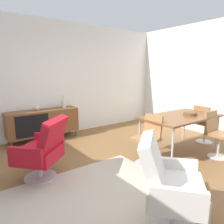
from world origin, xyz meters
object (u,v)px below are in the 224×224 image
at_px(dining_chair_front_right, 217,133).
at_px(lounge_chair_red, 43,149).
at_px(wooden_bowl_on_table, 190,114).
at_px(armchair_black_shell, 169,183).
at_px(sideboard, 43,122).
at_px(vase_cobalt, 37,107).
at_px(vase_sculptural_dark, 64,104).
at_px(dining_table, 180,118).
at_px(dining_chair_far_end, 204,123).
at_px(dining_chair_near_window, 148,137).

bearing_deg(dining_chair_front_right, lounge_chair_red, 159.00).
xyz_separation_m(wooden_bowl_on_table, armchair_black_shell, (-1.99, -1.09, -0.30)).
relative_size(dining_chair_front_right, lounge_chair_red, 0.90).
relative_size(sideboard, wooden_bowl_on_table, 6.15).
bearing_deg(wooden_bowl_on_table, dining_chair_front_right, -69.92).
relative_size(vase_cobalt, vase_sculptural_dark, 0.47).
xyz_separation_m(dining_chair_front_right, lounge_chair_red, (-2.90, 1.11, -0.00)).
height_order(vase_cobalt, armchair_black_shell, armchair_black_shell).
distance_m(dining_table, lounge_chair_red, 2.62).
height_order(sideboard, armchair_black_shell, armchair_black_shell).
height_order(sideboard, dining_chair_front_right, dining_chair_front_right).
bearing_deg(armchair_black_shell, sideboard, 92.43).
bearing_deg(wooden_bowl_on_table, lounge_chair_red, 166.79).
bearing_deg(vase_cobalt, dining_table, -48.16).
xyz_separation_m(dining_table, dining_chair_front_right, (0.35, -0.56, -0.23)).
distance_m(sideboard, lounge_chair_red, 1.86).
bearing_deg(sideboard, vase_sculptural_dark, 0.20).
xyz_separation_m(vase_cobalt, dining_chair_far_end, (2.97, -2.32, -0.32)).
height_order(vase_cobalt, wooden_bowl_on_table, vase_cobalt).
bearing_deg(dining_chair_front_right, wooden_bowl_on_table, 110.08).
xyz_separation_m(vase_sculptural_dark, wooden_bowl_on_table, (1.61, -2.41, -0.05)).
relative_size(dining_table, dining_chair_far_end, 1.87).
bearing_deg(armchair_black_shell, vase_sculptural_dark, 83.82).
relative_size(vase_sculptural_dark, dining_table, 0.19).
bearing_deg(armchair_black_shell, dining_table, 33.14).
distance_m(dining_table, dining_chair_front_right, 0.70).
height_order(dining_chair_far_end, dining_chair_near_window, same).
bearing_deg(dining_chair_far_end, vase_cobalt, 141.98).
bearing_deg(lounge_chair_red, wooden_bowl_on_table, -13.21).
xyz_separation_m(sideboard, dining_chair_near_window, (1.07, -2.32, 0.03)).
bearing_deg(wooden_bowl_on_table, vase_sculptural_dark, 123.70).
xyz_separation_m(vase_cobalt, armchair_black_shell, (0.27, -3.50, -0.32)).
xyz_separation_m(wooden_bowl_on_table, lounge_chair_red, (-2.72, 0.64, -0.30)).
bearing_deg(sideboard, dining_chair_front_right, -51.30).
bearing_deg(armchair_black_shell, dining_chair_near_window, 52.17).
height_order(vase_sculptural_dark, dining_chair_front_right, vase_sculptural_dark).
xyz_separation_m(sideboard, vase_sculptural_dark, (0.53, 0.00, 0.38)).
bearing_deg(armchair_black_shell, lounge_chair_red, 113.05).
xyz_separation_m(dining_table, dining_chair_near_window, (-0.89, 0.00, -0.23)).
relative_size(vase_cobalt, armchair_black_shell, 0.15).
xyz_separation_m(dining_chair_far_end, lounge_chair_red, (-3.44, 0.55, -0.00)).
relative_size(dining_chair_far_end, armchair_black_shell, 0.90).
xyz_separation_m(sideboard, dining_chair_far_end, (2.85, -2.32, 0.03)).
relative_size(dining_table, dining_chair_front_right, 1.87).
bearing_deg(vase_sculptural_dark, armchair_black_shell, -96.18).
height_order(wooden_bowl_on_table, dining_chair_near_window, dining_chair_near_window).
bearing_deg(lounge_chair_red, vase_sculptural_dark, 57.75).
distance_m(sideboard, vase_sculptural_dark, 0.65).
distance_m(vase_cobalt, armchair_black_shell, 3.53).
bearing_deg(sideboard, dining_table, -49.87).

